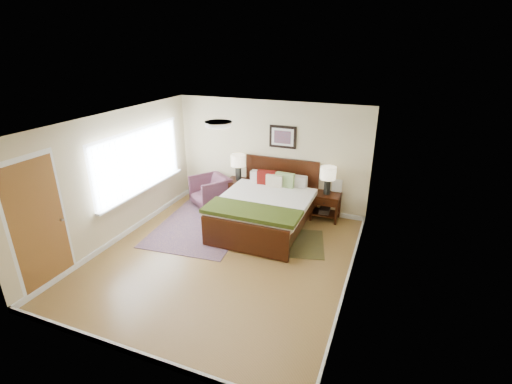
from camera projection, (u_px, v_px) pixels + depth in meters
floor at (223, 257)px, 6.80m from camera, size 5.00×5.00×0.00m
back_wall at (270, 156)px, 8.48m from camera, size 4.50×0.04×2.50m
front_wall at (122, 274)px, 4.17m from camera, size 4.50×0.04×2.50m
left_wall at (116, 178)px, 7.09m from camera, size 0.04×5.00×2.50m
right_wall at (355, 216)px, 5.56m from camera, size 0.04×5.00×2.50m
ceiling at (218, 122)px, 5.85m from camera, size 4.50×5.00×0.02m
window at (140, 162)px, 7.63m from camera, size 0.11×2.72×1.32m
door at (39, 226)px, 5.65m from camera, size 0.06×1.00×2.18m
ceil_fixture at (218, 124)px, 5.87m from camera, size 0.44×0.44×0.08m
bed at (265, 203)px, 7.68m from camera, size 1.85×2.26×1.21m
wall_art at (283, 137)px, 8.17m from camera, size 0.62×0.05×0.50m
nightstand_left at (238, 185)px, 8.78m from camera, size 0.54×0.48×0.64m
nightstand_right at (326, 204)px, 8.12m from camera, size 0.61×0.45×0.60m
lamp_left at (238, 163)px, 8.59m from camera, size 0.34×0.34×0.61m
lamp_right at (328, 175)px, 7.89m from camera, size 0.34×0.34×0.61m
armchair at (210, 191)px, 8.83m from camera, size 1.10×1.10×0.73m
rug_persian at (203, 225)px, 7.99m from camera, size 2.01×2.67×0.01m
rug_navy at (304, 243)px, 7.26m from camera, size 1.00×1.27×0.01m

